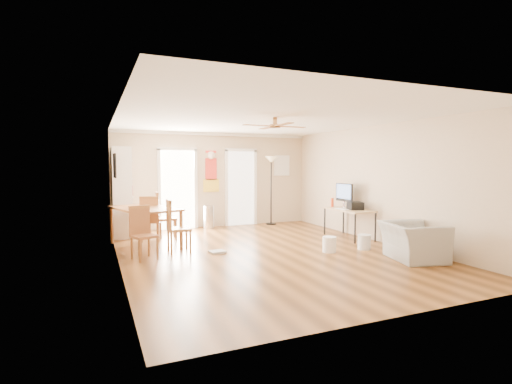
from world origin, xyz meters
name	(u,v)px	position (x,y,z in m)	size (l,w,h in m)	color
floor	(268,252)	(0.00, 0.00, 0.00)	(7.00, 7.00, 0.00)	brown
ceiling	(268,119)	(0.00, 0.00, 2.60)	(5.50, 7.00, 0.00)	silver
wall_back	(215,180)	(0.00, 3.50, 1.30)	(5.50, 0.04, 2.60)	beige
wall_front	(401,202)	(0.00, -3.50, 1.30)	(5.50, 0.04, 2.60)	beige
wall_left	(118,190)	(-2.75, 0.00, 1.30)	(0.04, 7.00, 2.60)	beige
wall_right	(380,184)	(2.75, 0.00, 1.30)	(0.04, 7.00, 2.60)	beige
crown_molding	(268,121)	(0.00, 0.00, 2.56)	(5.50, 7.00, 0.08)	white
kitchen_doorway	(178,190)	(-1.05, 3.48, 1.05)	(0.90, 0.10, 2.10)	white
bathroom_doorway	(241,188)	(0.75, 3.48, 1.05)	(0.80, 0.10, 2.10)	white
wall_decal	(211,171)	(-0.13, 3.48, 1.55)	(0.46, 0.03, 1.10)	red
ac_grille	(282,166)	(2.05, 3.47, 1.70)	(0.50, 0.04, 0.60)	white
framed_poster	(115,166)	(-2.73, 1.40, 1.70)	(0.04, 0.66, 0.48)	black
ceiling_fan	(275,126)	(0.00, -0.30, 2.43)	(1.24, 1.24, 0.20)	#593819
bookshelf	(121,192)	(-2.52, 2.91, 1.07)	(0.43, 0.96, 2.13)	silver
dining_table	(145,227)	(-2.15, 1.51, 0.41)	(0.99, 1.65, 0.82)	#A55D35
dining_chair_right_a	(166,216)	(-1.60, 2.10, 0.54)	(0.45, 0.45, 1.09)	#905B2E
dining_chair_right_b	(179,226)	(-1.60, 0.70, 0.52)	(0.43, 0.43, 1.03)	#AC7B37
dining_chair_near	(144,233)	(-2.30, 0.36, 0.48)	(0.40, 0.40, 0.96)	brown
dining_chair_far	(151,218)	(-1.95, 2.08, 0.51)	(0.42, 0.42, 1.02)	#9F6733
trash_can	(209,217)	(-0.28, 3.20, 0.31)	(0.29, 0.29, 0.62)	silver
torchiere_lamp	(271,190)	(1.58, 3.20, 0.98)	(0.37, 0.37, 1.97)	black
computer_desk	(349,223)	(2.38, 0.62, 0.34)	(0.64, 1.27, 0.68)	tan
imac	(344,196)	(2.47, 0.94, 0.97)	(0.09, 0.63, 0.59)	black
keyboard	(342,209)	(2.20, 0.66, 0.69)	(0.12, 0.37, 0.01)	white
printer	(355,206)	(2.45, 0.48, 0.77)	(0.30, 0.35, 0.18)	black
orange_bottle	(332,202)	(2.30, 1.19, 0.79)	(0.07, 0.07, 0.22)	red
wastebasket_a	(329,244)	(1.12, -0.46, 0.15)	(0.27, 0.27, 0.31)	white
wastebasket_b	(364,242)	(1.92, -0.52, 0.15)	(0.26, 0.26, 0.30)	silver
floor_cloth	(217,252)	(-0.93, 0.34, 0.02)	(0.30, 0.24, 0.04)	#A5A59F
armchair	(413,242)	(2.15, -1.58, 0.34)	(1.03, 0.90, 0.67)	gray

